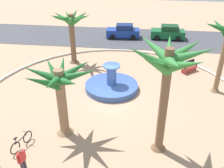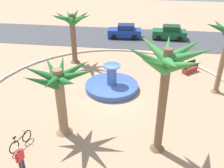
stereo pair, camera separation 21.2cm
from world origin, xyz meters
TOP-DOWN VIEW (x-y plane):
  - ground_plane at (0.00, 0.00)m, footprint 80.00×80.00m
  - plaza_curb at (0.00, 0.00)m, footprint 19.72×19.72m
  - street_asphalt at (0.00, 14.26)m, footprint 48.00×8.00m
  - fountain at (-0.23, 1.41)m, footprint 4.15×4.15m
  - palm_tree_near_fountain at (-2.34, -4.17)m, footprint 4.08×4.03m
  - palm_tree_by_curb at (3.27, -4.83)m, footprint 4.08×4.13m
  - palm_tree_mid_plaza at (-4.53, 6.11)m, footprint 3.74×3.81m
  - bench_east at (6.23, 5.42)m, footprint 1.54×1.42m
  - bicycle_by_lamppost at (-4.34, -5.75)m, footprint 0.61×1.67m
  - person_cyclist_helmet at (-3.39, -7.51)m, footprint 0.30×0.50m
  - parked_car_leftmost at (-0.48, 14.26)m, footprint 4.11×2.14m
  - parked_car_second at (4.93, 14.54)m, footprint 4.01×1.94m

SIDE VIEW (x-z plane):
  - ground_plane at x=0.00m, z-range 0.00..0.00m
  - street_asphalt at x=0.00m, z-range 0.00..0.03m
  - plaza_curb at x=0.00m, z-range 0.00..0.20m
  - fountain at x=-0.23m, z-range -0.74..1.35m
  - bench_east at x=6.23m, z-range -0.15..0.85m
  - bicycle_by_lamppost at x=-4.34m, z-range -0.09..0.86m
  - parked_car_leftmost at x=-0.48m, z-range -0.05..1.61m
  - parked_car_second at x=4.93m, z-range -0.05..1.61m
  - person_cyclist_helmet at x=-3.39m, z-range 0.10..1.77m
  - palm_tree_near_fountain at x=-2.34m, z-range 1.01..5.48m
  - palm_tree_mid_plaza at x=-4.53m, z-range 1.25..6.18m
  - palm_tree_by_curb at x=3.27m, z-range 1.72..7.91m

